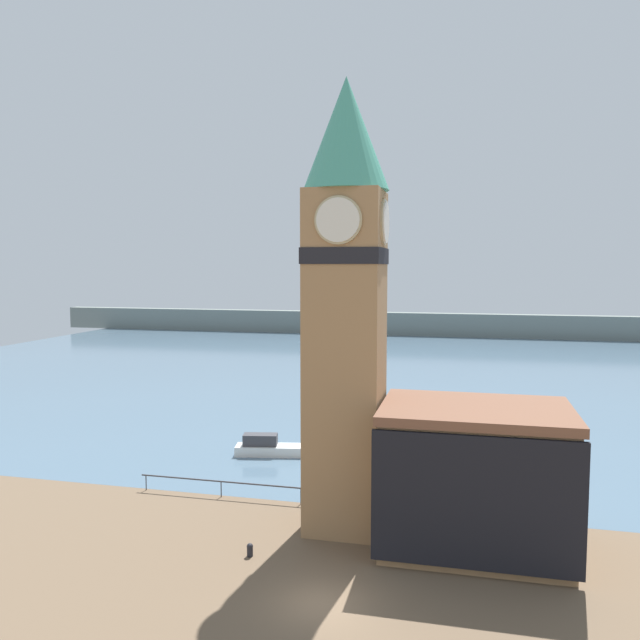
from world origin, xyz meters
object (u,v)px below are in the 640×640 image
at_px(clock_tower, 346,294).
at_px(pier_building, 475,477).
at_px(boat_near, 270,447).
at_px(mooring_bollard_near, 250,549).

relative_size(clock_tower, pier_building, 2.52).
height_order(boat_near, mooring_bollard_near, boat_near).
bearing_deg(boat_near, clock_tower, -65.97).
bearing_deg(mooring_bollard_near, pier_building, 18.75).
xyz_separation_m(clock_tower, pier_building, (7.31, -0.93, -9.77)).
relative_size(clock_tower, boat_near, 4.03).
bearing_deg(pier_building, boat_near, 140.12).
distance_m(pier_building, boat_near, 20.89).
xyz_separation_m(pier_building, mooring_bollard_near, (-11.47, -3.89, -3.52)).
relative_size(boat_near, mooring_bollard_near, 9.12).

